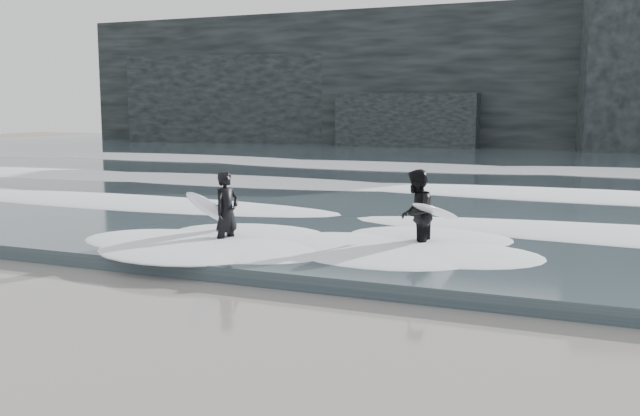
{
  "coord_description": "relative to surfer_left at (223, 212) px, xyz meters",
  "views": [
    {
      "loc": [
        5.77,
        -7.58,
        3.09
      ],
      "look_at": [
        0.11,
        5.94,
        1.0
      ],
      "focal_mm": 40.0,
      "sensor_mm": 36.0,
      "label": 1
    }
  ],
  "objects": [
    {
      "name": "sea",
      "position": [
        1.88,
        23.62,
        -0.73
      ],
      "size": [
        90.0,
        52.0,
        0.3
      ],
      "primitive_type": "cube",
      "color": "#313F45",
      "rests_on": "ground"
    },
    {
      "name": "surfer_left",
      "position": [
        0.0,
        0.0,
        0.0
      ],
      "size": [
        1.05,
        2.03,
        1.75
      ],
      "color": "black",
      "rests_on": "ground"
    },
    {
      "name": "headland",
      "position": [
        1.88,
        40.62,
        4.12
      ],
      "size": [
        70.0,
        9.0,
        10.0
      ],
      "primitive_type": "cube",
      "color": "black",
      "rests_on": "ground"
    },
    {
      "name": "ground",
      "position": [
        1.88,
        -5.38,
        -0.88
      ],
      "size": [
        120.0,
        120.0,
        0.0
      ],
      "primitive_type": "plane",
      "color": "#836A58",
      "rests_on": "ground"
    },
    {
      "name": "foam_far",
      "position": [
        1.88,
        19.62,
        -0.43
      ],
      "size": [
        60.0,
        4.8,
        0.3
      ],
      "primitive_type": "ellipsoid",
      "color": "white",
      "rests_on": "sea"
    },
    {
      "name": "foam_mid",
      "position": [
        1.88,
        10.62,
        -0.46
      ],
      "size": [
        60.0,
        4.0,
        0.24
      ],
      "primitive_type": "ellipsoid",
      "color": "white",
      "rests_on": "sea"
    },
    {
      "name": "surfer_right",
      "position": [
        3.94,
        1.13,
        0.04
      ],
      "size": [
        1.21,
        2.12,
        1.82
      ],
      "color": "black",
      "rests_on": "ground"
    },
    {
      "name": "foam_near",
      "position": [
        1.88,
        3.62,
        -0.48
      ],
      "size": [
        60.0,
        3.2,
        0.2
      ],
      "primitive_type": "ellipsoid",
      "color": "white",
      "rests_on": "sea"
    }
  ]
}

